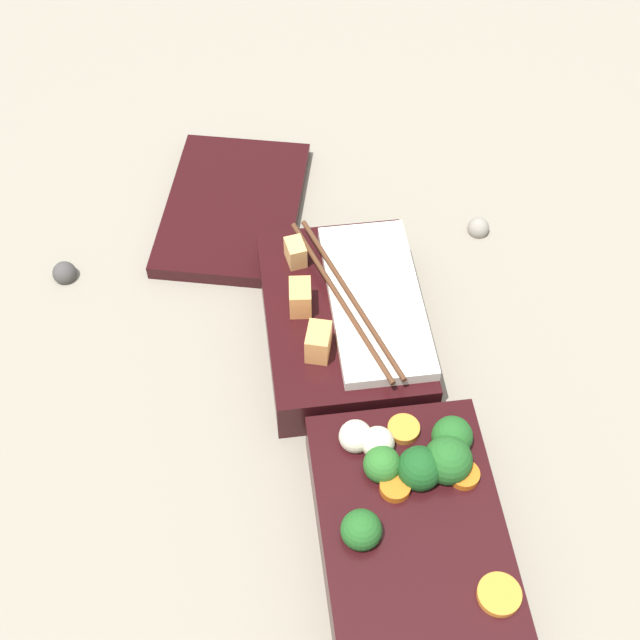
# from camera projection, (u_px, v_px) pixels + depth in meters

# --- Properties ---
(ground_plane) EXTENTS (3.00, 3.00, 0.00)m
(ground_plane) POSITION_uv_depth(u_px,v_px,m) (368.00, 438.00, 0.81)
(ground_plane) COLOR gray
(bento_tray_vegetable) EXTENTS (0.21, 0.15, 0.08)m
(bento_tray_vegetable) POSITION_uv_depth(u_px,v_px,m) (411.00, 523.00, 0.73)
(bento_tray_vegetable) COLOR black
(bento_tray_vegetable) RESTS_ON ground_plane
(bento_tray_rice) EXTENTS (0.21, 0.15, 0.08)m
(bento_tray_rice) POSITION_uv_depth(u_px,v_px,m) (345.00, 319.00, 0.86)
(bento_tray_rice) COLOR black
(bento_tray_rice) RESTS_ON ground_plane
(bento_lid) EXTENTS (0.24, 0.19, 0.02)m
(bento_lid) POSITION_uv_depth(u_px,v_px,m) (233.00, 208.00, 0.98)
(bento_lid) COLOR black
(bento_lid) RESTS_ON ground_plane
(pebble_0) EXTENTS (0.02, 0.02, 0.02)m
(pebble_0) POSITION_uv_depth(u_px,v_px,m) (478.00, 228.00, 0.96)
(pebble_0) COLOR gray
(pebble_0) RESTS_ON ground_plane
(pebble_1) EXTENTS (0.02, 0.02, 0.02)m
(pebble_1) POSITION_uv_depth(u_px,v_px,m) (65.00, 273.00, 0.92)
(pebble_1) COLOR #474442
(pebble_1) RESTS_ON ground_plane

